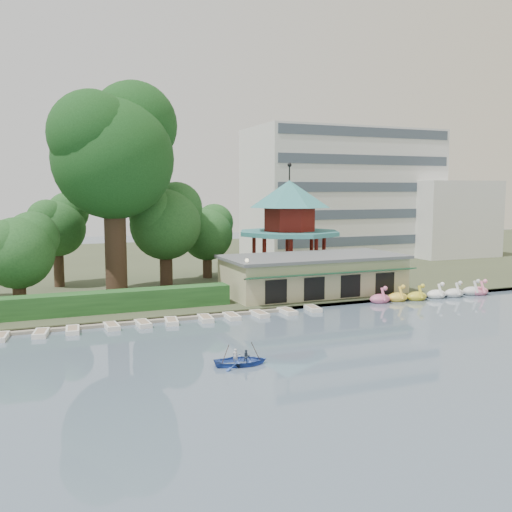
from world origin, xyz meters
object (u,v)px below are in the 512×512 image
dock (100,324)px  boathouse (313,274)px  pavilion (289,219)px  rowboat_with_passengers (241,357)px  big_tree (114,147)px

dock → boathouse: bearing=12.2°
pavilion → dock: bearing=-148.3°
boathouse → rowboat_with_passengers: size_ratio=3.61×
boathouse → big_tree: 23.57m
rowboat_with_passengers → boathouse: bearing=51.3°
pavilion → rowboat_with_passengers: bearing=-120.6°
big_tree → rowboat_with_passengers: 29.24m
pavilion → boathouse: bearing=-101.3°
boathouse → pavilion: 11.43m
dock → boathouse: size_ratio=1.83×
big_tree → rowboat_with_passengers: size_ratio=4.18×
dock → rowboat_with_passengers: (6.90, -14.07, 0.37)m
big_tree → rowboat_with_passengers: (3.74, -25.06, -14.60)m
big_tree → pavilion: bearing=10.4°
boathouse → big_tree: (-18.84, 6.22, 12.72)m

